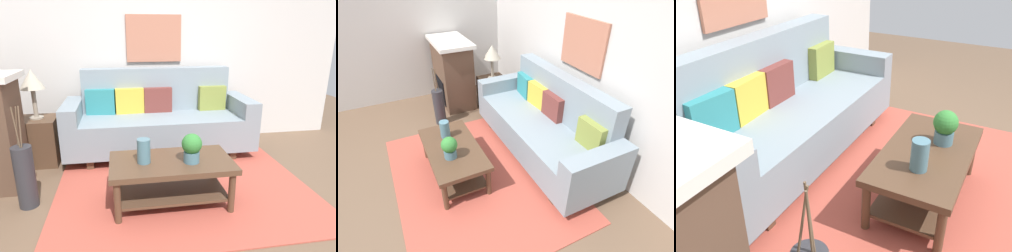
{
  "view_description": "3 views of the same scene",
  "coord_description": "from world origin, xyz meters",
  "views": [
    {
      "loc": [
        -0.6,
        -2.16,
        1.53
      ],
      "look_at": [
        -0.09,
        0.93,
        0.54
      ],
      "focal_mm": 31.89,
      "sensor_mm": 36.0,
      "label": 1
    },
    {
      "loc": [
        2.37,
        -0.28,
        2.36
      ],
      "look_at": [
        -0.09,
        0.93,
        0.59
      ],
      "focal_mm": 28.5,
      "sensor_mm": 36.0,
      "label": 2
    },
    {
      "loc": [
        -2.37,
        -0.24,
        1.79
      ],
      "look_at": [
        -0.25,
        0.89,
        0.52
      ],
      "focal_mm": 38.21,
      "sensor_mm": 36.0,
      "label": 3
    }
  ],
  "objects": [
    {
      "name": "area_rug",
      "position": [
        0.0,
        0.5,
        0.01
      ],
      "size": [
        2.54,
        1.95,
        0.01
      ],
      "primitive_type": "cube",
      "color": "#B24C3D",
      "rests_on": "ground_plane"
    },
    {
      "name": "tabletop_vase",
      "position": [
        -0.42,
        0.25,
        0.54
      ],
      "size": [
        0.12,
        0.12,
        0.22
      ],
      "primitive_type": "cylinder",
      "color": "slate",
      "rests_on": "coffee_table"
    },
    {
      "name": "throw_pillow_olive",
      "position": [
        0.63,
        1.63,
        0.68
      ],
      "size": [
        0.36,
        0.13,
        0.32
      ],
      "primitive_type": "cube",
      "rotation": [
        0.0,
        0.0,
        0.02
      ],
      "color": "olive",
      "rests_on": "couch"
    },
    {
      "name": "couch",
      "position": [
        -0.11,
        1.5,
        0.43
      ],
      "size": [
        2.33,
        0.84,
        1.08
      ],
      "color": "gray",
      "rests_on": "ground_plane"
    },
    {
      "name": "throw_pillow_maroon",
      "position": [
        -0.11,
        1.63,
        0.68
      ],
      "size": [
        0.36,
        0.12,
        0.32
      ],
      "primitive_type": "cube",
      "rotation": [
        0.0,
        0.0,
        0.0
      ],
      "color": "brown",
      "rests_on": "couch"
    },
    {
      "name": "floor_vase",
      "position": [
        -1.47,
        0.41,
        0.29
      ],
      "size": [
        0.17,
        0.17,
        0.58
      ],
      "primitive_type": "cylinder",
      "color": "#2D2D33",
      "rests_on": "ground_plane"
    },
    {
      "name": "framed_painting",
      "position": [
        -0.11,
        1.97,
        1.44
      ],
      "size": [
        0.74,
        0.03,
        0.61
      ],
      "primitive_type": "cube",
      "color": "#B77056"
    },
    {
      "name": "wall_back",
      "position": [
        0.0,
        2.04,
        1.35
      ],
      "size": [
        5.23,
        0.1,
        2.7
      ],
      "primitive_type": "cube",
      "color": "silver",
      "rests_on": "ground_plane"
    },
    {
      "name": "fireplace",
      "position": [
        -2.07,
        0.85,
        0.59
      ],
      "size": [
        1.02,
        0.58,
        1.16
      ],
      "color": "brown",
      "rests_on": "ground_plane"
    },
    {
      "name": "wall_left",
      "position": [
        -2.67,
        0.49,
        1.35
      ],
      "size": [
        0.1,
        4.99,
        2.7
      ],
      "primitive_type": "cube",
      "color": "silver",
      "rests_on": "ground_plane"
    },
    {
      "name": "floor_vase_branch_a",
      "position": [
        -1.45,
        0.41,
        0.76
      ],
      "size": [
        0.02,
        0.05,
        0.36
      ],
      "primitive_type": "cylinder",
      "rotation": [
        -0.1,
        0.03,
        0.0
      ],
      "color": "brown",
      "rests_on": "floor_vase"
    },
    {
      "name": "floor_vase_branch_b",
      "position": [
        -1.48,
        0.43,
        0.76
      ],
      "size": [
        0.05,
        0.05,
        0.36
      ],
      "primitive_type": "cylinder",
      "rotation": [
        0.11,
        0.12,
        0.0
      ],
      "color": "brown",
      "rests_on": "floor_vase"
    },
    {
      "name": "throw_pillow_mustard",
      "position": [
        -0.47,
        1.63,
        0.68
      ],
      "size": [
        0.37,
        0.14,
        0.32
      ],
      "primitive_type": "cube",
      "rotation": [
        0.0,
        0.0,
        0.07
      ],
      "color": "gold",
      "rests_on": "couch"
    },
    {
      "name": "floor_vase_branch_c",
      "position": [
        -1.48,
        0.4,
        0.76
      ],
      "size": [
        0.03,
        0.01,
        0.36
      ],
      "primitive_type": "cylinder",
      "rotation": [
        -0.0,
        -0.06,
        0.0
      ],
      "color": "brown",
      "rests_on": "floor_vase"
    },
    {
      "name": "side_table",
      "position": [
        -1.57,
        1.4,
        0.28
      ],
      "size": [
        0.44,
        0.44,
        0.56
      ],
      "primitive_type": "cube",
      "color": "#513826",
      "rests_on": "ground_plane"
    },
    {
      "name": "throw_pillow_teal",
      "position": [
        -0.84,
        1.63,
        0.68
      ],
      "size": [
        0.37,
        0.16,
        0.32
      ],
      "primitive_type": "cube",
      "rotation": [
        0.0,
        0.0,
        -0.11
      ],
      "color": "teal",
      "rests_on": "couch"
    },
    {
      "name": "table_lamp",
      "position": [
        -1.57,
        1.4,
        0.99
      ],
      "size": [
        0.28,
        0.28,
        0.57
      ],
      "color": "gray",
      "rests_on": "side_table"
    },
    {
      "name": "ground_plane",
      "position": [
        0.0,
        0.0,
        0.0
      ],
      "size": [
        9.23,
        9.23,
        0.0
      ],
      "primitive_type": "plane",
      "color": "brown"
    },
    {
      "name": "coffee_table",
      "position": [
        -0.17,
        0.26,
        0.31
      ],
      "size": [
        1.1,
        0.6,
        0.43
      ],
      "color": "#513826",
      "rests_on": "ground_plane"
    },
    {
      "name": "potted_plant_tabletop",
      "position": [
        0.0,
        0.19,
        0.57
      ],
      "size": [
        0.18,
        0.18,
        0.26
      ],
      "color": "slate",
      "rests_on": "coffee_table"
    }
  ]
}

